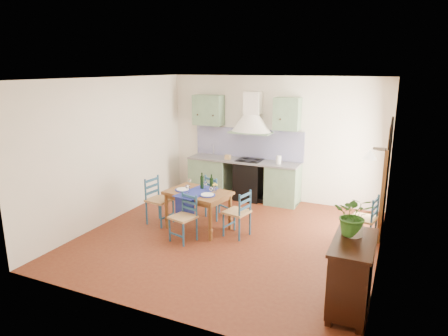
{
  "coord_description": "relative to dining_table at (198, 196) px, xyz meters",
  "views": [
    {
      "loc": [
        2.67,
        -6.1,
        2.98
      ],
      "look_at": [
        -0.23,
        0.3,
        1.2
      ],
      "focal_mm": 32.0,
      "sensor_mm": 36.0,
      "label": 1
    }
  ],
  "objects": [
    {
      "name": "right_wall",
      "position": [
        3.19,
        0.14,
        0.69
      ],
      "size": [
        0.26,
        5.0,
        2.8
      ],
      "color": "silver",
      "rests_on": "ground"
    },
    {
      "name": "chair_left",
      "position": [
        -0.84,
        -0.07,
        -0.18
      ],
      "size": [
        0.48,
        0.48,
        0.92
      ],
      "color": "navy",
      "rests_on": "ground"
    },
    {
      "name": "floor",
      "position": [
        0.69,
        -0.14,
        -0.65
      ],
      "size": [
        5.0,
        5.0,
        0.0
      ],
      "primitive_type": "plane",
      "color": "#4F1C10",
      "rests_on": "ground"
    },
    {
      "name": "left_wall",
      "position": [
        -1.81,
        -0.14,
        0.75
      ],
      "size": [
        0.04,
        5.0,
        2.8
      ],
      "primitive_type": "cube",
      "color": "silver",
      "rests_on": "ground"
    },
    {
      "name": "chair_spare",
      "position": [
        2.92,
        0.6,
        -0.2
      ],
      "size": [
        0.47,
        0.47,
        0.87
      ],
      "color": "navy",
      "rests_on": "ground"
    },
    {
      "name": "potted_plant",
      "position": [
        2.91,
        -1.34,
        0.55
      ],
      "size": [
        0.5,
        0.44,
        0.53
      ],
      "primitive_type": "imported",
      "rotation": [
        0.0,
        0.0,
        0.07
      ],
      "color": "#326B22",
      "rests_on": "sideboard"
    },
    {
      "name": "dining_table",
      "position": [
        0.0,
        0.0,
        0.0
      ],
      "size": [
        1.26,
        0.98,
        1.05
      ],
      "color": "brown",
      "rests_on": "ground"
    },
    {
      "name": "chair_far",
      "position": [
        0.06,
        0.67,
        -0.19
      ],
      "size": [
        0.55,
        0.55,
        0.89
      ],
      "color": "navy",
      "rests_on": "ground"
    },
    {
      "name": "sideboard",
      "position": [
        2.95,
        -1.52,
        -0.14
      ],
      "size": [
        0.5,
        1.05,
        0.94
      ],
      "color": "black",
      "rests_on": "ground"
    },
    {
      "name": "ceiling",
      "position": [
        0.69,
        -0.14,
        2.16
      ],
      "size": [
        5.0,
        5.0,
        0.01
      ],
      "primitive_type": "cube",
      "color": "white",
      "rests_on": "back_wall"
    },
    {
      "name": "chair_right",
      "position": [
        0.81,
        -0.0,
        -0.2
      ],
      "size": [
        0.48,
        0.48,
        0.86
      ],
      "color": "navy",
      "rests_on": "ground"
    },
    {
      "name": "back_wall",
      "position": [
        0.22,
        2.15,
        0.4
      ],
      "size": [
        5.0,
        0.96,
        2.8
      ],
      "color": "silver",
      "rests_on": "ground"
    },
    {
      "name": "chair_near",
      "position": [
        0.02,
        -0.57,
        -0.22
      ],
      "size": [
        0.48,
        0.48,
        0.84
      ],
      "color": "navy",
      "rests_on": "ground"
    }
  ]
}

